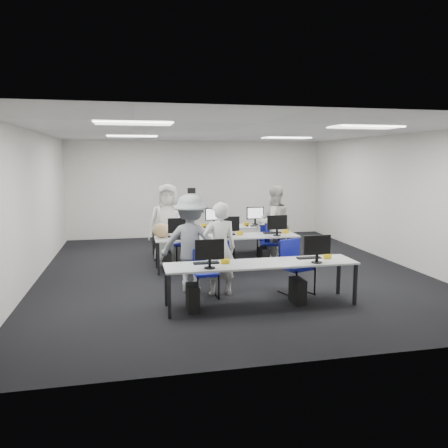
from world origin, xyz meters
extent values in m
plane|color=black|center=(0.00, 0.00, 0.00)|extent=(9.00, 9.00, 0.00)
plane|color=white|center=(0.00, 0.00, 3.00)|extent=(9.00, 9.00, 0.00)
cube|color=silver|center=(0.00, 4.50, 1.50)|extent=(8.00, 0.02, 3.00)
cube|color=silver|center=(0.00, -4.50, 1.50)|extent=(8.00, 0.02, 3.00)
cube|color=silver|center=(-4.00, 0.00, 1.50)|extent=(0.02, 9.00, 3.00)
cube|color=silver|center=(4.00, 0.00, 1.50)|extent=(0.02, 9.00, 3.00)
cube|color=white|center=(-2.00, -2.00, 2.98)|extent=(1.20, 0.60, 0.02)
cube|color=white|center=(2.00, -2.00, 2.98)|extent=(1.20, 0.60, 0.02)
cube|color=white|center=(-2.00, 2.00, 2.98)|extent=(1.20, 0.60, 0.02)
cube|color=white|center=(2.00, 2.00, 2.98)|extent=(1.20, 0.60, 0.02)
cube|color=#B2B4B6|center=(0.00, -2.40, 0.71)|extent=(3.20, 0.70, 0.03)
cube|color=black|center=(-1.55, -2.70, 0.35)|extent=(0.05, 0.05, 0.70)
cube|color=black|center=(-1.55, -2.10, 0.35)|extent=(0.05, 0.05, 0.70)
cube|color=black|center=(1.55, -2.70, 0.35)|extent=(0.05, 0.05, 0.70)
cube|color=black|center=(1.55, -2.10, 0.35)|extent=(0.05, 0.05, 0.70)
cube|color=#B2B4B6|center=(0.00, 0.20, 0.71)|extent=(3.20, 0.70, 0.03)
cube|color=black|center=(-1.55, -0.10, 0.35)|extent=(0.05, 0.05, 0.70)
cube|color=black|center=(-1.55, 0.50, 0.35)|extent=(0.05, 0.05, 0.70)
cube|color=black|center=(1.55, -0.10, 0.35)|extent=(0.05, 0.05, 0.70)
cube|color=black|center=(1.55, 0.50, 0.35)|extent=(0.05, 0.05, 0.70)
cube|color=#B2B4B6|center=(0.00, 1.60, 0.71)|extent=(3.20, 0.70, 0.03)
cube|color=black|center=(-1.55, 1.30, 0.35)|extent=(0.05, 0.05, 0.70)
cube|color=black|center=(-1.55, 1.90, 0.35)|extent=(0.05, 0.05, 0.70)
cube|color=black|center=(1.55, 1.30, 0.35)|extent=(0.05, 0.05, 0.70)
cube|color=black|center=(1.55, 1.90, 0.35)|extent=(0.05, 0.05, 0.70)
cube|color=#0C4FA8|center=(-0.90, -2.58, 1.03)|extent=(0.46, 0.04, 0.32)
cube|color=black|center=(-0.90, -2.26, 0.74)|extent=(0.42, 0.14, 0.02)
ellipsoid|color=black|center=(-0.60, -2.26, 0.75)|extent=(0.07, 0.10, 0.04)
cube|color=black|center=(-1.15, -2.40, 0.21)|extent=(0.18, 0.40, 0.42)
cube|color=white|center=(0.90, -2.58, 1.03)|extent=(0.46, 0.04, 0.32)
cube|color=black|center=(0.90, -2.26, 0.74)|extent=(0.42, 0.14, 0.02)
ellipsoid|color=black|center=(1.20, -2.26, 0.75)|extent=(0.07, 0.10, 0.04)
cube|color=black|center=(0.65, -2.40, 0.21)|extent=(0.18, 0.40, 0.42)
cube|color=white|center=(-1.10, 0.02, 1.03)|extent=(0.46, 0.04, 0.32)
cube|color=black|center=(-1.10, 0.34, 0.74)|extent=(0.42, 0.14, 0.02)
ellipsoid|color=black|center=(-0.80, 0.34, 0.75)|extent=(0.07, 0.10, 0.04)
cube|color=black|center=(-1.35, 0.20, 0.21)|extent=(0.18, 0.40, 0.42)
cube|color=white|center=(0.00, 0.02, 1.03)|extent=(0.46, 0.04, 0.32)
cube|color=black|center=(0.00, 0.34, 0.74)|extent=(0.42, 0.14, 0.02)
ellipsoid|color=black|center=(0.30, 0.34, 0.75)|extent=(0.07, 0.10, 0.04)
cube|color=black|center=(-0.25, 0.20, 0.21)|extent=(0.18, 0.40, 0.42)
cube|color=white|center=(1.10, 0.02, 1.03)|extent=(0.46, 0.04, 0.32)
cube|color=black|center=(1.10, 0.34, 0.74)|extent=(0.42, 0.14, 0.02)
ellipsoid|color=black|center=(1.40, 0.34, 0.75)|extent=(0.07, 0.10, 0.04)
cube|color=black|center=(0.85, 0.20, 0.21)|extent=(0.18, 0.40, 0.42)
cube|color=white|center=(-1.10, 1.78, 1.03)|extent=(0.46, 0.04, 0.32)
cube|color=black|center=(-1.10, 1.46, 0.74)|extent=(0.42, 0.14, 0.02)
ellipsoid|color=black|center=(-1.40, 1.46, 0.75)|extent=(0.07, 0.10, 0.04)
cube|color=black|center=(-0.85, 1.60, 0.21)|extent=(0.18, 0.40, 0.42)
cube|color=white|center=(0.00, 1.78, 1.03)|extent=(0.46, 0.04, 0.32)
cube|color=black|center=(0.00, 1.46, 0.74)|extent=(0.42, 0.14, 0.02)
ellipsoid|color=black|center=(-0.30, 1.46, 0.75)|extent=(0.07, 0.10, 0.04)
cube|color=black|center=(0.25, 1.60, 0.21)|extent=(0.18, 0.40, 0.42)
cube|color=white|center=(1.10, 1.78, 1.03)|extent=(0.46, 0.04, 0.32)
cube|color=black|center=(1.10, 1.46, 0.74)|extent=(0.42, 0.14, 0.02)
ellipsoid|color=black|center=(0.80, 1.46, 0.75)|extent=(0.07, 0.10, 0.04)
cube|color=black|center=(1.35, 1.60, 0.21)|extent=(0.18, 0.40, 0.42)
cube|color=navy|center=(-0.82, -1.75, 0.42)|extent=(0.42, 0.40, 0.06)
cube|color=navy|center=(-0.82, -1.56, 0.66)|extent=(0.39, 0.06, 0.33)
cube|color=navy|center=(0.82, -1.92, 0.50)|extent=(0.60, 0.59, 0.06)
cube|color=navy|center=(0.75, -1.71, 0.78)|extent=(0.45, 0.20, 0.39)
cube|color=navy|center=(-0.93, 0.81, 0.48)|extent=(0.53, 0.51, 0.06)
cube|color=navy|center=(-0.97, 1.02, 0.76)|extent=(0.44, 0.13, 0.38)
cube|color=navy|center=(0.04, 0.67, 0.42)|extent=(0.41, 0.39, 0.05)
cube|color=navy|center=(0.04, 0.85, 0.66)|extent=(0.38, 0.05, 0.33)
cube|color=navy|center=(1.14, 0.64, 0.43)|extent=(0.45, 0.43, 0.06)
cube|color=navy|center=(1.16, 0.83, 0.67)|extent=(0.39, 0.09, 0.33)
cube|color=navy|center=(-1.13, 1.05, 0.42)|extent=(0.50, 0.49, 0.05)
cube|color=navy|center=(-1.19, 0.88, 0.65)|extent=(0.37, 0.17, 0.33)
cube|color=navy|center=(-0.03, 0.94, 0.47)|extent=(0.55, 0.53, 0.06)
cube|color=navy|center=(0.02, 0.75, 0.73)|extent=(0.42, 0.17, 0.37)
cube|color=navy|center=(1.22, 0.94, 0.49)|extent=(0.53, 0.51, 0.06)
cube|color=navy|center=(1.26, 0.73, 0.76)|extent=(0.45, 0.12, 0.38)
ellipsoid|color=tan|center=(-1.45, 0.28, 0.89)|extent=(0.44, 0.33, 0.32)
imported|color=silver|center=(-0.55, -1.65, 0.84)|extent=(0.63, 0.44, 1.68)
imported|color=silver|center=(1.29, 0.80, 0.90)|extent=(0.93, 0.75, 1.80)
imported|color=silver|center=(-1.25, 0.86, 0.94)|extent=(1.01, 0.75, 1.87)
imported|color=silver|center=(1.31, 0.95, 0.75)|extent=(0.92, 0.50, 1.50)
imported|color=gray|center=(-1.02, -1.32, 0.90)|extent=(1.29, 0.95, 1.79)
cube|color=black|center=(-0.98, -1.15, 1.85)|extent=(0.18, 0.21, 0.10)
camera|label=1|loc=(-2.08, -9.15, 2.42)|focal=35.00mm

